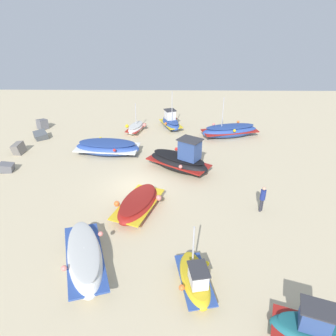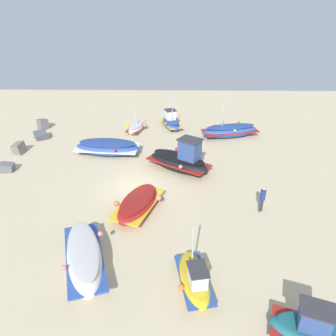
% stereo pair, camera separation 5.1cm
% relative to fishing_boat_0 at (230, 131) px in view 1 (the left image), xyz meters
% --- Properties ---
extents(ground_plane, '(57.60, 57.60, 0.00)m').
position_rel_fishing_boat_0_xyz_m(ground_plane, '(-9.50, 7.92, -0.63)').
color(ground_plane, beige).
extents(fishing_boat_0, '(3.10, 5.76, 3.91)m').
position_rel_fishing_boat_0_xyz_m(fishing_boat_0, '(0.00, 0.00, 0.00)').
color(fishing_boat_0, '#2D4C9E').
rests_on(fishing_boat_0, ground_plane).
extents(fishing_boat_1, '(4.35, 5.18, 2.76)m').
position_rel_fishing_boat_0_xyz_m(fishing_boat_1, '(-7.05, 4.91, 0.23)').
color(fishing_boat_1, black).
rests_on(fishing_boat_1, ground_plane).
extents(fishing_boat_2, '(5.20, 3.18, 1.26)m').
position_rel_fishing_boat_0_xyz_m(fishing_boat_2, '(-17.07, 9.56, 0.02)').
color(fishing_boat_2, white).
rests_on(fishing_boat_2, ground_plane).
extents(fishing_boat_3, '(3.77, 2.55, 3.91)m').
position_rel_fishing_boat_0_xyz_m(fishing_boat_3, '(2.45, 5.70, -0.00)').
color(fishing_boat_3, '#2D4C9E').
rests_on(fishing_boat_3, ground_plane).
extents(fishing_boat_4, '(4.63, 3.10, 0.93)m').
position_rel_fishing_boat_0_xyz_m(fishing_boat_4, '(-12.38, 7.53, -0.14)').
color(fishing_boat_4, maroon).
rests_on(fishing_boat_4, ground_plane).
extents(fishing_boat_5, '(3.37, 1.76, 2.94)m').
position_rel_fishing_boat_0_xyz_m(fishing_boat_5, '(-18.17, 4.46, -0.12)').
color(fishing_boat_5, gold).
rests_on(fishing_boat_5, ground_plane).
extents(fishing_boat_6, '(3.29, 2.00, 2.88)m').
position_rel_fishing_boat_0_xyz_m(fishing_boat_6, '(1.26, 9.18, -0.21)').
color(fishing_boat_6, white).
rests_on(fishing_boat_6, ground_plane).
extents(fishing_boat_7, '(2.80, 5.64, 1.20)m').
position_rel_fishing_boat_0_xyz_m(fishing_boat_7, '(-4.17, 10.98, -0.01)').
color(fishing_boat_7, '#2D4C9E').
rests_on(fishing_boat_7, ground_plane).
extents(fishing_boat_8, '(2.85, 4.57, 1.77)m').
position_rel_fishing_boat_0_xyz_m(fishing_boat_8, '(-20.77, -0.22, -0.10)').
color(fishing_boat_8, '#1E6670').
rests_on(fishing_boat_8, ground_plane).
extents(person_walking, '(0.32, 0.32, 1.70)m').
position_rel_fishing_boat_0_xyz_m(person_walking, '(-12.29, 0.07, 0.34)').
color(person_walking, '#2D2D38').
rests_on(person_walking, ground_plane).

